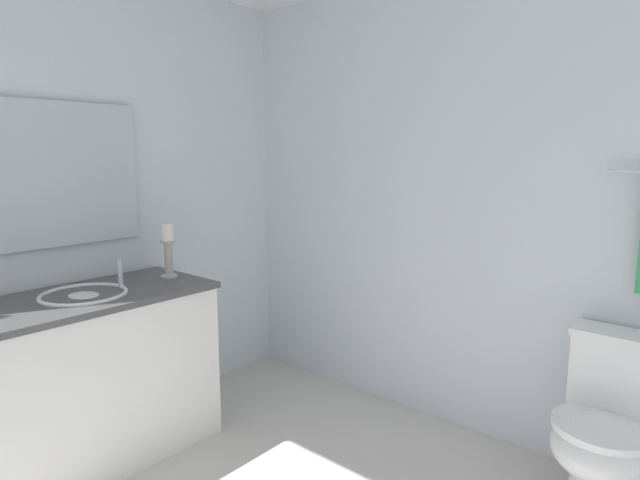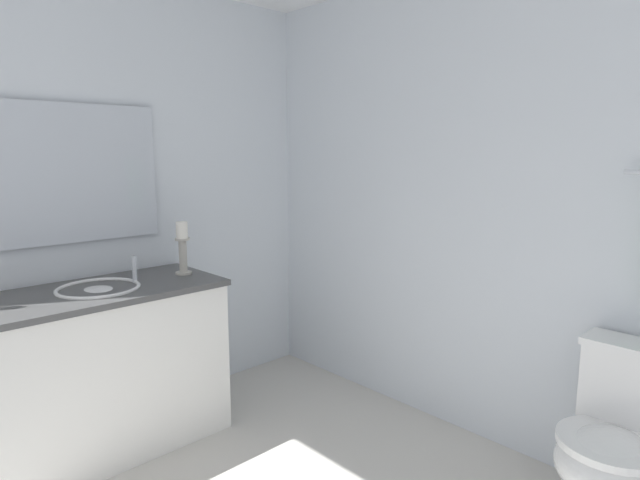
{
  "view_description": "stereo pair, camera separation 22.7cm",
  "coord_description": "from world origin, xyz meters",
  "px_view_note": "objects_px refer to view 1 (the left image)",
  "views": [
    {
      "loc": [
        1.24,
        -1.35,
        1.51
      ],
      "look_at": [
        -0.22,
        0.36,
        1.14
      ],
      "focal_mm": 29.41,
      "sensor_mm": 36.0,
      "label": 1
    },
    {
      "loc": [
        1.41,
        -1.19,
        1.51
      ],
      "look_at": [
        -0.22,
        0.36,
        1.14
      ],
      "focal_mm": 29.41,
      "sensor_mm": 36.0,
      "label": 2
    }
  ],
  "objects_px": {
    "vanity_cabinet": "(90,379)",
    "sink_basin": "(85,303)",
    "candle_holder_tall": "(168,249)",
    "mirror": "(49,175)",
    "toilet": "(605,429)"
  },
  "relations": [
    {
      "from": "mirror",
      "to": "vanity_cabinet",
      "type": "bearing_deg",
      "value": -0.01
    },
    {
      "from": "sink_basin",
      "to": "candle_holder_tall",
      "type": "height_order",
      "value": "candle_holder_tall"
    },
    {
      "from": "mirror",
      "to": "toilet",
      "type": "relative_size",
      "value": 1.24
    },
    {
      "from": "vanity_cabinet",
      "to": "toilet",
      "type": "xyz_separation_m",
      "value": [
        2.0,
        1.23,
        -0.06
      ]
    },
    {
      "from": "vanity_cabinet",
      "to": "candle_holder_tall",
      "type": "distance_m",
      "value": 0.75
    },
    {
      "from": "vanity_cabinet",
      "to": "sink_basin",
      "type": "bearing_deg",
      "value": 90.0
    },
    {
      "from": "vanity_cabinet",
      "to": "sink_basin",
      "type": "relative_size",
      "value": 2.94
    },
    {
      "from": "candle_holder_tall",
      "to": "vanity_cabinet",
      "type": "bearing_deg",
      "value": -89.59
    },
    {
      "from": "vanity_cabinet",
      "to": "candle_holder_tall",
      "type": "height_order",
      "value": "candle_holder_tall"
    },
    {
      "from": "vanity_cabinet",
      "to": "sink_basin",
      "type": "distance_m",
      "value": 0.38
    },
    {
      "from": "vanity_cabinet",
      "to": "candle_holder_tall",
      "type": "bearing_deg",
      "value": 90.41
    },
    {
      "from": "sink_basin",
      "to": "mirror",
      "type": "relative_size",
      "value": 0.43
    },
    {
      "from": "sink_basin",
      "to": "toilet",
      "type": "bearing_deg",
      "value": 31.48
    },
    {
      "from": "sink_basin",
      "to": "candle_holder_tall",
      "type": "distance_m",
      "value": 0.51
    },
    {
      "from": "vanity_cabinet",
      "to": "mirror",
      "type": "relative_size",
      "value": 1.27
    }
  ]
}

